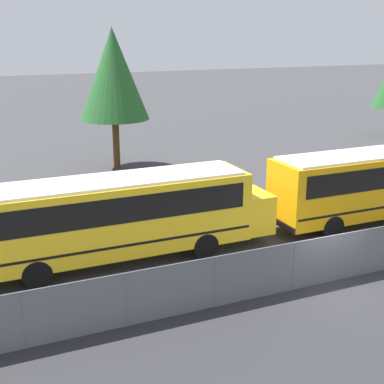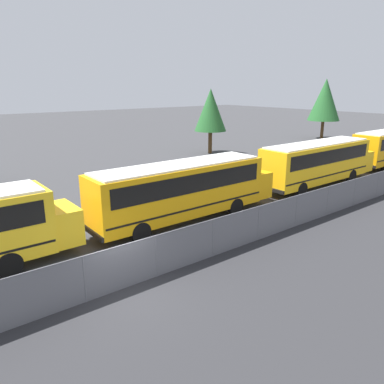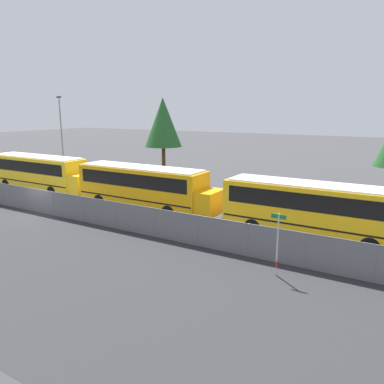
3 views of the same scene
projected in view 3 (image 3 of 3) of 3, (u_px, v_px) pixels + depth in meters
name	position (u px, v px, depth m)	size (l,w,h in m)	color
ground_plane	(41.00, 213.00, 28.03)	(200.00, 200.00, 0.00)	#38383A
fence	(40.00, 201.00, 27.83)	(87.72, 0.07, 1.82)	#9EA0A5
school_bus_2	(39.00, 171.00, 34.73)	(11.91, 2.53, 3.39)	yellow
school_bus_3	(144.00, 185.00, 28.22)	(11.91, 2.53, 3.39)	orange
school_bus_4	(318.00, 207.00, 21.72)	(11.91, 2.53, 3.39)	yellow
street_sign	(277.00, 243.00, 17.12)	(0.70, 0.09, 3.00)	#B7B7BC
light_pole	(61.00, 132.00, 44.79)	(0.60, 0.24, 9.12)	gray
tree_0	(163.00, 122.00, 44.18)	(4.42, 4.42, 9.00)	#51381E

